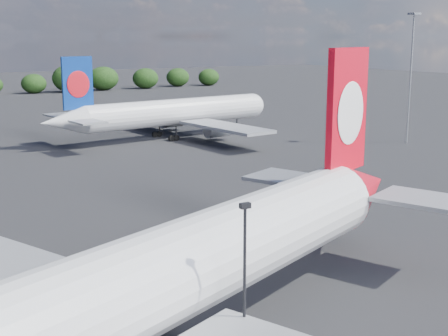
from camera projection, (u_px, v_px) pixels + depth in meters
qantas_airliner at (185, 269)px, 35.30m from camera, size 50.96×49.09×17.40m
china_southern_airliner at (169, 113)px, 112.72m from camera, size 46.25×44.08×15.09m
apron_lamp_post at (245, 286)px, 31.90m from camera, size 0.55×0.30×10.12m
floodlight_mast_near at (412, 60)px, 105.89m from camera, size 1.60×1.60×22.13m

